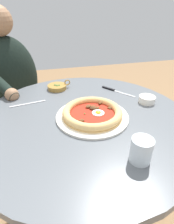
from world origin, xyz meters
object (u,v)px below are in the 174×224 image
object	(u,v)px
dining_table	(84,142)
pizza_on_plate	(92,114)
steak_knife	(113,90)
ramekin_capers	(147,99)
olive_pan	(57,87)
cafe_chair_diner	(8,100)
fork_utensil	(28,104)
water_glass	(141,151)
diner_person	(16,106)

from	to	relation	value
dining_table	pizza_on_plate	bearing A→B (deg)	-121.60
dining_table	steak_knife	distance (m)	0.34
ramekin_capers	olive_pan	distance (m)	0.49
pizza_on_plate	cafe_chair_diner	xyz separation A→B (m)	(0.72, 0.47, -0.24)
olive_pan	cafe_chair_diner	world-z (taller)	cafe_chair_diner
fork_utensil	cafe_chair_diner	size ratio (longest dim) A/B	0.20
fork_utensil	cafe_chair_diner	xyz separation A→B (m)	(0.53, 0.20, -0.22)
pizza_on_plate	steak_knife	world-z (taller)	pizza_on_plate
dining_table	steak_knife	bearing A→B (deg)	-45.49
water_glass	dining_table	bearing A→B (deg)	20.18
steak_knife	olive_pan	distance (m)	0.32
olive_pan	pizza_on_plate	bearing A→B (deg)	-161.59
steak_knife	fork_utensil	world-z (taller)	steak_knife
pizza_on_plate	diner_person	bearing A→B (deg)	33.20
ramekin_capers	steak_knife	bearing A→B (deg)	31.95
olive_pan	diner_person	size ratio (longest dim) A/B	0.11
dining_table	olive_pan	bearing A→B (deg)	14.09
ramekin_capers	fork_utensil	world-z (taller)	ramekin_capers
pizza_on_plate	water_glass	bearing A→B (deg)	-164.57
fork_utensil	diner_person	size ratio (longest dim) A/B	0.15
diner_person	cafe_chair_diner	xyz separation A→B (m)	(0.12, 0.07, -0.00)
steak_knife	ramekin_capers	xyz separation A→B (m)	(-0.17, -0.11, 0.01)
steak_knife	olive_pan	world-z (taller)	olive_pan
fork_utensil	diner_person	world-z (taller)	diner_person
steak_knife	cafe_chair_diner	xyz separation A→B (m)	(0.49, 0.65, -0.23)
ramekin_capers	fork_utensil	bearing A→B (deg)	77.29
pizza_on_plate	water_glass	distance (m)	0.29
olive_pan	fork_utensil	distance (m)	0.21
steak_knife	ramekin_capers	world-z (taller)	ramekin_capers
cafe_chair_diner	dining_table	bearing A→B (deg)	-148.30
dining_table	pizza_on_plate	world-z (taller)	pizza_on_plate
dining_table	olive_pan	world-z (taller)	olive_pan
olive_pan	steak_knife	bearing A→B (deg)	-108.36
ramekin_capers	fork_utensil	distance (m)	0.58
water_glass	ramekin_capers	world-z (taller)	water_glass
dining_table	fork_utensil	distance (m)	0.33
pizza_on_plate	olive_pan	distance (m)	0.35
water_glass	steak_knife	size ratio (longest dim) A/B	0.49
pizza_on_plate	cafe_chair_diner	bearing A→B (deg)	32.84
pizza_on_plate	cafe_chair_diner	world-z (taller)	cafe_chair_diner
steak_knife	ramekin_capers	size ratio (longest dim) A/B	2.17
ramekin_capers	cafe_chair_diner	world-z (taller)	cafe_chair_diner
cafe_chair_diner	pizza_on_plate	bearing A→B (deg)	-147.16
cafe_chair_diner	water_glass	bearing A→B (deg)	-151.46
ramekin_capers	olive_pan	bearing A→B (deg)	56.25
water_glass	diner_person	distance (m)	1.03
steak_knife	ramekin_capers	bearing A→B (deg)	-148.05
dining_table	diner_person	world-z (taller)	diner_person
dining_table	diner_person	xyz separation A→B (m)	(0.58, 0.36, -0.07)
pizza_on_plate	ramekin_capers	world-z (taller)	pizza_on_plate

